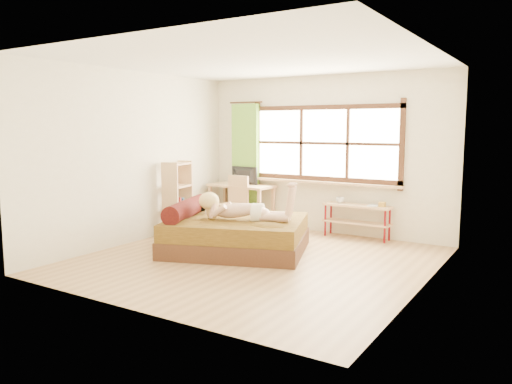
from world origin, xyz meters
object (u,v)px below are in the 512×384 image
Objects in this scene: pipe_shelf at (358,214)px; bookshelf at (178,197)px; bed at (233,233)px; kitten at (202,206)px; woman at (243,200)px; chair at (235,200)px; desk at (241,190)px.

bookshelf is (-2.78, -1.26, 0.22)m from pipe_shelf.
kitten is at bearing 150.55° from bed.
bed is at bearing 150.64° from woman.
chair is at bearing 79.90° from kitten.
desk is 2.24m from pipe_shelf.
chair is 0.78× the size of bookshelf.
bed is 1.66m from bookshelf.
pipe_shelf is 3.06m from bookshelf.
woman reaches higher than kitten.
kitten is at bearing 150.57° from woman.
kitten is (-0.87, 0.15, -0.18)m from woman.
woman is 2.08m from desk.
bed is at bearing -56.79° from desk.
woman is 1.75m from chair.
bookshelf is (-0.66, -0.78, 0.09)m from chair.
kitten reaches higher than pipe_shelf.
pipe_shelf is (1.24, 1.80, 0.15)m from bed.
desk is 0.40m from chair.
desk is 1.27m from bookshelf.
bed is at bearing -53.47° from chair.
desk is 1.12× the size of pipe_shelf.
bed is 8.07× the size of kitten.
chair is at bearing 103.92° from bed.
kitten is 0.96m from bookshelf.
bookshelf reaches higher than woman.
chair is (0.10, -0.36, -0.13)m from desk.
bed is at bearing -30.40° from bookshelf.
chair is (-0.88, 1.32, 0.27)m from bed.
woman is 1.10× the size of desk.
chair is at bearing 38.99° from bookshelf.
bookshelf reaches higher than pipe_shelf.
woman is 1.12× the size of bookshelf.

